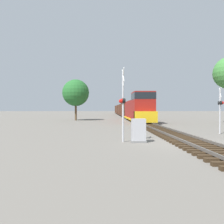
{
  "coord_description": "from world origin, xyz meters",
  "views": [
    {
      "loc": [
        -5.12,
        -12.97,
        2.09
      ],
      "look_at": [
        -4.58,
        10.91,
        1.76
      ],
      "focal_mm": 35.0,
      "sensor_mm": 36.0,
      "label": 1
    }
  ],
  "objects": [
    {
      "name": "rail_track_bed",
      "position": [
        0.0,
        -0.0,
        0.14
      ],
      "size": [
        2.6,
        160.0,
        0.31
      ],
      "color": "#382819",
      "rests_on": "ground"
    },
    {
      "name": "crossing_signal_near",
      "position": [
        -4.14,
        0.79,
        2.55
      ],
      "size": [
        0.37,
        1.01,
        4.66
      ],
      "rotation": [
        0.0,
        0.0,
        -1.51
      ],
      "color": "#B7B7BC",
      "rests_on": "ground"
    },
    {
      "name": "tree_mid_background",
      "position": [
        -10.88,
        27.35,
        5.07
      ],
      "size": [
        4.9,
        4.9,
        7.53
      ],
      "color": "brown",
      "rests_on": "ground"
    },
    {
      "name": "relay_cabinet",
      "position": [
        -3.15,
        0.67,
        0.73
      ],
      "size": [
        0.95,
        0.7,
        1.48
      ],
      "color": "slate",
      "rests_on": "ground"
    },
    {
      "name": "crossing_signal_far",
      "position": [
        4.4,
        5.13,
        2.36
      ],
      "size": [
        0.56,
        1.01,
        3.9
      ],
      "rotation": [
        0.0,
        0.0,
        1.27
      ],
      "color": "#B7B7BC",
      "rests_on": "ground"
    },
    {
      "name": "ground_plane",
      "position": [
        0.0,
        0.0,
        0.0
      ],
      "size": [
        400.0,
        400.0,
        0.0
      ],
      "primitive_type": "plane",
      "color": "#666059"
    },
    {
      "name": "freight_train",
      "position": [
        0.0,
        52.04,
        1.88
      ],
      "size": [
        2.95,
        76.92,
        4.51
      ],
      "color": "maroon",
      "rests_on": "ground"
    }
  ]
}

